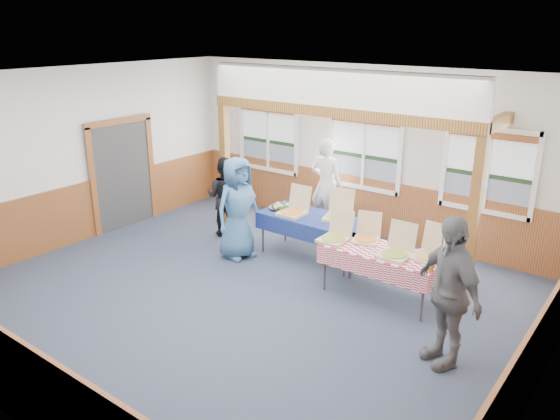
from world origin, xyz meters
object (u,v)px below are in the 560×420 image
object	(u,v)px
woman_black	(225,196)
man_blue	(238,208)
table_right	(382,254)
woman_white	(326,185)
table_left	(316,220)
person_grey	(448,292)

from	to	relation	value
woman_black	man_blue	bearing A→B (deg)	124.18
table_right	man_blue	world-z (taller)	man_blue
man_blue	woman_black	bearing A→B (deg)	65.22
table_right	woman_white	world-z (taller)	woman_white
table_right	woman_white	size ratio (longest dim) A/B	1.00
table_left	man_blue	distance (m)	1.35
table_left	woman_white	size ratio (longest dim) A/B	1.16
woman_black	woman_white	bearing A→B (deg)	-155.77
man_blue	person_grey	world-z (taller)	person_grey
table_left	person_grey	xyz separation A→B (m)	(2.93, -1.64, 0.23)
man_blue	person_grey	bearing A→B (deg)	-91.44
table_left	person_grey	world-z (taller)	person_grey
table_left	woman_white	bearing A→B (deg)	138.67
woman_white	woman_black	bearing A→B (deg)	41.86
man_blue	person_grey	distance (m)	4.14
table_right	woman_white	xyz separation A→B (m)	(-2.17, 1.89, 0.23)
woman_white	woman_black	xyz separation A→B (m)	(-1.40, -1.37, -0.15)
woman_black	man_blue	size ratio (longest dim) A/B	0.86
woman_black	person_grey	size ratio (longest dim) A/B	0.83
woman_white	person_grey	distance (m)	4.57
table_right	man_blue	xyz separation A→B (m)	(-2.68, -0.13, 0.20)
woman_black	man_blue	world-z (taller)	man_blue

